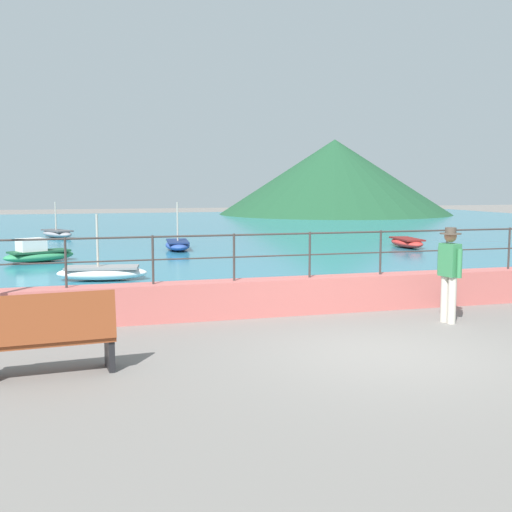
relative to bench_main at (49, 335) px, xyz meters
The scene contains 12 objects.
ground_plane 4.85m from the bench_main, ahead, with size 120.00×120.00×0.00m, color slate.
promenade_wall 5.71m from the bench_main, 32.47° to the left, with size 20.00×0.56×0.70m, color #BC605B.
railing 5.75m from the bench_main, 32.47° to the left, with size 18.44×0.04×0.90m.
lake_water 26.15m from the bench_main, 79.40° to the left, with size 64.00×44.32×0.06m, color teal.
hill_main 46.91m from the bench_main, 62.43° to the left, with size 19.57×19.57×6.26m, color #1E4C2D.
bench_main is the anchor object (origin of this frame).
person_walking 7.07m from the bench_main, 11.90° to the left, with size 0.38×0.56×1.75m.
boat_0 19.02m from the bench_main, 46.77° to the left, with size 1.14×2.38×0.36m.
boat_1 12.86m from the bench_main, 93.27° to the left, with size 2.46×1.80×0.76m.
boat_2 22.49m from the bench_main, 90.81° to the left, with size 1.82×2.46×1.66m.
boat_3 15.86m from the bench_main, 74.77° to the left, with size 1.12×2.38×1.80m.
boat_6 8.28m from the bench_main, 82.68° to the left, with size 2.42×1.29×1.71m.
Camera 1 is at (-4.48, -8.52, 2.52)m, focal length 44.99 mm.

